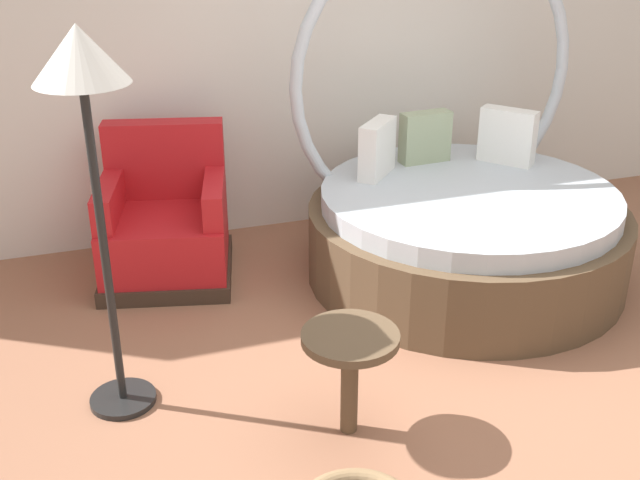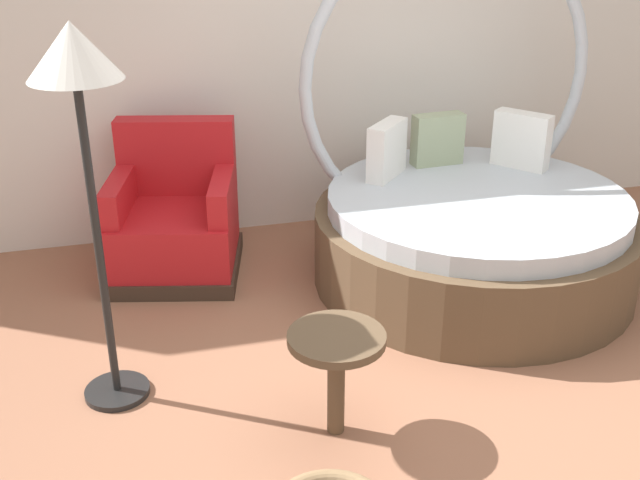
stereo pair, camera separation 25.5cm
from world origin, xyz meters
name	(u,v)px [view 1 (the left image)]	position (x,y,z in m)	size (l,w,h in m)	color
ground_plane	(458,381)	(0.00, 0.00, -0.01)	(8.00, 8.00, 0.02)	#936047
back_wall	(318,12)	(0.00, 2.27, 1.51)	(8.00, 0.12, 3.02)	silver
round_daybed	(462,214)	(0.57, 1.11, 0.40)	(2.00, 2.00, 2.15)	brown
red_armchair	(166,226)	(-1.22, 1.67, 0.33)	(0.96, 0.96, 0.94)	#38281E
side_table	(350,352)	(-0.67, -0.20, 0.43)	(0.44, 0.44, 0.52)	brown
floor_lamp	(84,95)	(-1.65, 0.35, 1.53)	(0.40, 0.40, 1.82)	black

